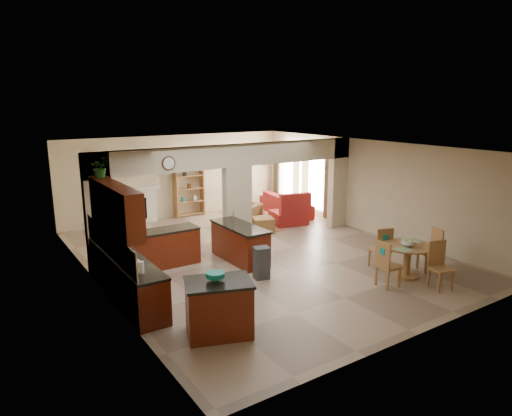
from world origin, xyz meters
TOP-DOWN VIEW (x-y plane):
  - floor at (0.00, 0.00)m, footprint 10.00×10.00m
  - ceiling at (0.00, 0.00)m, footprint 10.00×10.00m
  - wall_back at (0.00, 5.00)m, footprint 8.00×0.00m
  - wall_front at (0.00, -5.00)m, footprint 8.00×0.00m
  - wall_left at (-4.00, 0.00)m, footprint 0.00×10.00m
  - wall_right at (4.00, 0.00)m, footprint 0.00×10.00m
  - partition_left_pier at (-3.70, 1.00)m, footprint 0.60×0.25m
  - partition_center_pier at (0.00, 1.00)m, footprint 0.80×0.25m
  - partition_right_pier at (3.70, 1.00)m, footprint 0.60×0.25m
  - partition_header at (0.00, 1.00)m, footprint 8.00×0.25m
  - kitchen_counter at (-3.26, -0.25)m, footprint 2.52×3.29m
  - upper_cabinets at (-3.82, -0.80)m, footprint 0.35×2.40m
  - peninsula at (-0.60, -0.11)m, footprint 0.70×1.85m
  - wall_clock at (-2.00, 0.85)m, footprint 0.34×0.03m
  - rug at (1.20, 2.10)m, footprint 1.60×1.30m
  - fireplace at (-1.60, 4.83)m, footprint 1.60×0.35m
  - shelving_unit at (0.35, 4.82)m, footprint 1.00×0.32m
  - window_a at (3.97, 2.30)m, footprint 0.02×0.90m
  - window_b at (3.97, 4.00)m, footprint 0.02×0.90m
  - glazed_door at (3.97, 3.15)m, footprint 0.02×0.70m
  - drape_a_left at (3.93, 1.70)m, footprint 0.10×0.28m
  - drape_a_right at (3.93, 2.90)m, footprint 0.10×0.28m
  - drape_b_left at (3.93, 3.40)m, footprint 0.10×0.28m
  - drape_b_right at (3.93, 4.60)m, footprint 0.10×0.28m
  - ceiling_fan at (1.50, 3.00)m, footprint 1.00×1.00m
  - kitchen_island at (-2.84, -3.10)m, footprint 1.32×1.12m
  - teal_bowl at (-2.87, -3.06)m, footprint 0.32×0.32m
  - trash_can at (-0.83, -1.41)m, footprint 0.38×0.34m
  - dining_table at (1.98, -3.14)m, footprint 1.11×1.11m
  - fruit_bowl at (1.90, -3.20)m, footprint 0.31×0.31m
  - sofa at (3.30, 3.16)m, footprint 2.53×1.31m
  - chaise at (2.55, 2.03)m, footprint 1.22×1.06m
  - armchair at (1.18, 2.49)m, footprint 1.10×1.11m
  - ottoman at (1.32, 1.69)m, footprint 0.79×0.79m
  - plant at (-3.82, 0.07)m, footprint 0.48×0.45m
  - chair_north at (1.89, -2.47)m, footprint 0.53×0.53m
  - chair_east at (2.80, -3.19)m, footprint 0.54×0.54m
  - chair_south at (2.04, -3.91)m, footprint 0.52×0.52m
  - chair_west at (1.12, -3.26)m, footprint 0.45×0.45m

SIDE VIEW (x-z plane):
  - floor at x=0.00m, z-range 0.00..0.00m
  - rug at x=1.20m, z-range 0.00..0.01m
  - chaise at x=2.55m, z-range 0.00..0.43m
  - ottoman at x=1.32m, z-range 0.00..0.45m
  - trash_can at x=-0.83m, z-range 0.00..0.68m
  - sofa at x=3.30m, z-range 0.00..0.71m
  - armchair at x=1.18m, z-range 0.00..0.76m
  - peninsula at x=-0.60m, z-range 0.00..0.91m
  - kitchen_counter at x=-3.26m, z-range -0.27..1.20m
  - kitchen_island at x=-2.84m, z-range 0.00..0.97m
  - dining_table at x=1.98m, z-range 0.13..0.88m
  - chair_north at x=1.89m, z-range 0.04..1.07m
  - chair_east at x=2.80m, z-range 0.04..1.07m
  - chair_south at x=2.04m, z-range 0.04..1.07m
  - chair_west at x=1.12m, z-range 0.04..1.07m
  - fireplace at x=-1.60m, z-range 0.01..1.21m
  - fruit_bowl at x=1.90m, z-range 0.76..0.92m
  - shelving_unit at x=0.35m, z-range 0.00..1.80m
  - teal_bowl at x=-2.87m, z-range 0.97..1.12m
  - glazed_door at x=3.97m, z-range 0.00..2.10m
  - partition_center_pier at x=0.00m, z-range 0.00..2.20m
  - drape_a_left at x=3.93m, z-range 0.05..2.35m
  - drape_a_right at x=3.93m, z-range 0.05..2.35m
  - drape_b_left at x=3.93m, z-range 0.05..2.35m
  - drape_b_right at x=3.93m, z-range 0.05..2.35m
  - window_a at x=3.97m, z-range 0.25..2.15m
  - window_b at x=3.97m, z-range 0.25..2.15m
  - partition_left_pier at x=-3.70m, z-range 0.00..2.80m
  - partition_right_pier at x=3.70m, z-range 0.00..2.80m
  - wall_back at x=0.00m, z-range -2.60..5.40m
  - wall_front at x=0.00m, z-range -2.60..5.40m
  - wall_left at x=-4.00m, z-range -3.60..6.40m
  - wall_right at x=4.00m, z-range -3.60..6.40m
  - upper_cabinets at x=-3.82m, z-range 1.47..2.37m
  - wall_clock at x=-2.00m, z-range 2.28..2.62m
  - partition_header at x=0.00m, z-range 2.20..2.80m
  - ceiling_fan at x=1.50m, z-range 2.51..2.61m
  - plant at x=-3.82m, z-range 2.37..2.81m
  - ceiling at x=0.00m, z-range 2.80..2.80m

